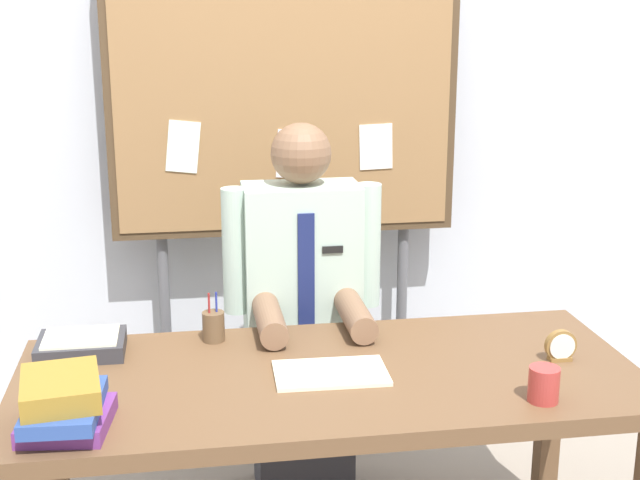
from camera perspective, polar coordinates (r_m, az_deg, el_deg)
back_wall at (r=3.58m, az=-2.71°, el=8.53°), size 6.40×0.08×2.70m
desk at (r=2.58m, az=0.62°, el=-10.35°), size 1.80×0.79×0.74m
person at (r=3.10m, az=-1.16°, el=-6.00°), size 0.55×0.56×1.38m
bulletin_board at (r=3.36m, az=-2.33°, el=9.60°), size 1.35×0.09×2.04m
book_stack at (r=2.29m, az=-16.45°, el=-10.25°), size 0.24×0.29×0.14m
open_notebook at (r=2.52m, az=0.79°, el=-8.71°), size 0.33×0.21×0.01m
desk_clock at (r=2.70m, az=15.50°, el=-6.77°), size 0.10×0.04×0.10m
coffee_mug at (r=2.43m, az=14.45°, el=-9.15°), size 0.08×0.08×0.10m
pen_holder at (r=2.77m, az=-6.99°, el=-5.62°), size 0.07×0.07×0.16m
paper_tray at (r=2.76m, az=-15.37°, el=-6.66°), size 0.26×0.20×0.06m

